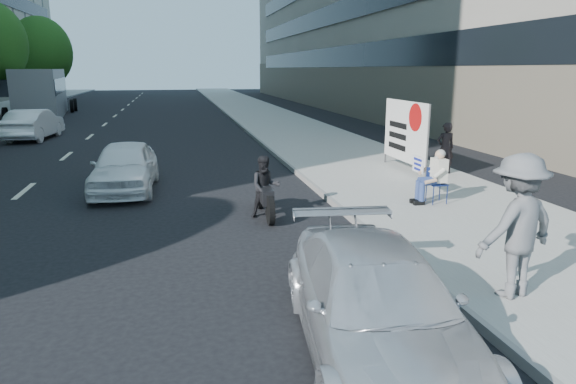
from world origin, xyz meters
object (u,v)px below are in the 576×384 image
object	(u,v)px
seated_protester	(433,174)
white_sedan_near	(125,166)
parked_sedan	(376,304)
white_sedan_mid	(34,124)
bus	(42,93)
protest_banner	(405,131)
jogger	(517,226)
motorcycle	(265,190)
pedestrian_woman	(445,148)

from	to	relation	value
seated_protester	white_sedan_near	distance (m)	8.24
parked_sedan	white_sedan_mid	xyz separation A→B (m)	(-8.84, 21.66, 0.08)
seated_protester	bus	bearing A→B (deg)	117.73
white_sedan_near	protest_banner	bearing A→B (deg)	4.74
jogger	bus	bearing A→B (deg)	-81.16
white_sedan_near	motorcycle	bearing A→B (deg)	-43.24
jogger	protest_banner	xyz separation A→B (m)	(2.48, 8.97, 0.22)
seated_protester	motorcycle	xyz separation A→B (m)	(-4.06, 0.17, -0.24)
white_sedan_near	motorcycle	world-z (taller)	motorcycle
pedestrian_woman	white_sedan_near	xyz separation A→B (m)	(-9.52, 0.37, -0.25)
seated_protester	protest_banner	bearing A→B (deg)	74.64
parked_sedan	motorcycle	size ratio (longest dim) A/B	2.16
bus	white_sedan_mid	bearing A→B (deg)	-87.00
seated_protester	pedestrian_woman	world-z (taller)	pedestrian_woman
jogger	parked_sedan	world-z (taller)	jogger
seated_protester	jogger	bearing A→B (deg)	-105.53
protest_banner	parked_sedan	bearing A→B (deg)	-116.48
white_sedan_near	bus	bearing A→B (deg)	109.32
jogger	motorcycle	distance (m)	5.86
motorcycle	bus	world-z (taller)	bus
seated_protester	parked_sedan	distance (m)	6.99
protest_banner	white_sedan_mid	world-z (taller)	protest_banner
parked_sedan	bus	size ratio (longest dim) A/B	0.36
protest_banner	parked_sedan	distance (m)	10.98
motorcycle	bus	bearing A→B (deg)	112.49
pedestrian_woman	parked_sedan	bearing A→B (deg)	59.61
protest_banner	motorcycle	bearing A→B (deg)	-143.73
jogger	bus	world-z (taller)	bus
jogger	motorcycle	size ratio (longest dim) A/B	1.01
white_sedan_near	bus	size ratio (longest dim) A/B	0.33
protest_banner	motorcycle	world-z (taller)	protest_banner
seated_protester	white_sedan_mid	world-z (taller)	seated_protester
jogger	protest_banner	distance (m)	9.31
motorcycle	bus	xyz separation A→B (m)	(-10.96, 28.40, 1.00)
protest_banner	bus	distance (m)	29.42
parked_sedan	motorcycle	bearing A→B (deg)	99.10
pedestrian_woman	parked_sedan	distance (m)	10.83
pedestrian_woman	protest_banner	size ratio (longest dim) A/B	0.52
motorcycle	bus	size ratio (longest dim) A/B	0.17
protest_banner	bus	world-z (taller)	bus
parked_sedan	bus	bearing A→B (deg)	114.64
white_sedan_mid	pedestrian_woman	bearing A→B (deg)	145.37
seated_protester	white_sedan_mid	distance (m)	20.23
pedestrian_woman	white_sedan_mid	size ratio (longest dim) A/B	0.36
white_sedan_near	seated_protester	bearing A→B (deg)	-23.47
parked_sedan	bus	world-z (taller)	bus
white_sedan_mid	jogger	bearing A→B (deg)	124.20
pedestrian_woman	parked_sedan	xyz separation A→B (m)	(-5.90, -9.08, -0.30)
bus	seated_protester	bearing A→B (deg)	-69.84
protest_banner	white_sedan_mid	xyz separation A→B (m)	(-13.72, 11.86, -0.68)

